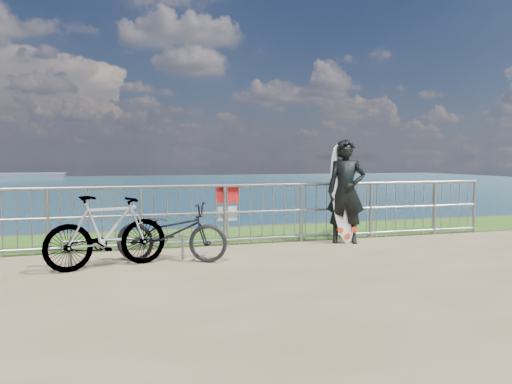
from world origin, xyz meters
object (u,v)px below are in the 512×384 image
object	(u,v)px
surfer	(346,192)
bicycle_near	(171,232)
bicycle_far	(107,232)
surfboard	(343,197)

from	to	relation	value
surfer	bicycle_near	distance (m)	3.48
bicycle_near	bicycle_far	xyz separation A→B (m)	(-0.95, -0.19, 0.08)
bicycle_near	surfer	bearing A→B (deg)	-54.55
bicycle_far	surfboard	bearing A→B (deg)	-92.06
surfboard	bicycle_near	bearing A→B (deg)	-166.25
surfer	surfboard	distance (m)	0.13
bicycle_far	bicycle_near	bearing A→B (deg)	-94.07
surfboard	bicycle_far	bearing A→B (deg)	-166.82
surfboard	surfer	bearing A→B (deg)	-69.65
bicycle_near	bicycle_far	size ratio (longest dim) A/B	0.98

